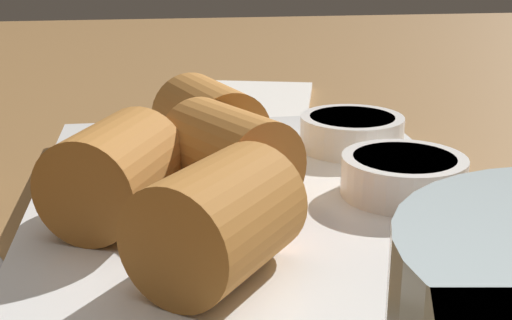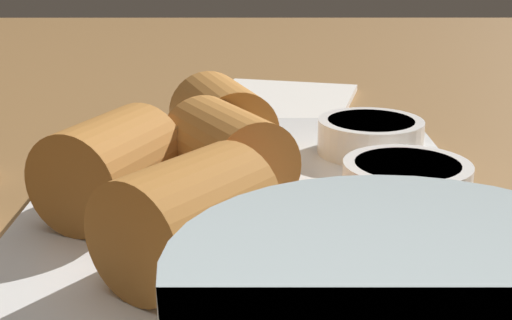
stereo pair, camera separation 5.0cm
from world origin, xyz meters
The scene contains 9 objects.
table_surface centered at (0.00, 0.00, 1.00)cm, with size 180.00×140.00×2.00cm.
serving_plate centered at (2.65, -0.81, 2.76)cm, with size 34.00×25.13×1.50cm.
roll_front_left centered at (11.88, -3.51, 6.16)cm, with size 8.62×8.32×5.32cm.
roll_front_right centered at (-3.85, -3.13, 6.16)cm, with size 8.25×7.26×5.32cm.
roll_back_left centered at (3.02, -2.63, 6.16)cm, with size 8.51×7.95×5.32cm.
roll_back_right centered at (4.94, -8.26, 6.16)cm, with size 8.33×7.57×5.32cm.
dipping_bowl_near centered at (3.62, 7.47, 4.73)cm, with size 7.05×7.05×2.27cm.
dipping_bowl_far centered at (-5.36, 6.87, 4.73)cm, with size 7.05×7.05×2.27cm.
napkin centered at (-24.93, 1.48, 2.30)cm, with size 17.88×16.21×0.60cm.
Camera 1 is at (40.03, -5.87, 18.17)cm, focal length 50.00 mm.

